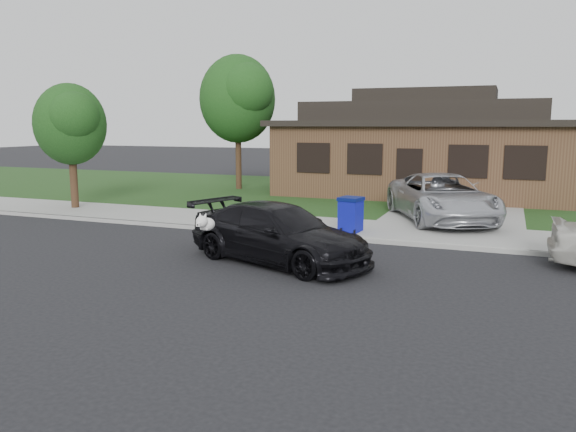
% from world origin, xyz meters
% --- Properties ---
extents(ground, '(120.00, 120.00, 0.00)m').
position_xyz_m(ground, '(0.00, 0.00, 0.00)').
color(ground, black).
rests_on(ground, ground).
extents(sidewalk, '(60.00, 3.00, 0.12)m').
position_xyz_m(sidewalk, '(0.00, 5.00, 0.06)').
color(sidewalk, gray).
rests_on(sidewalk, ground).
extents(curb, '(60.00, 0.12, 0.12)m').
position_xyz_m(curb, '(0.00, 3.50, 0.06)').
color(curb, gray).
rests_on(curb, ground).
extents(lawn, '(60.00, 13.00, 0.13)m').
position_xyz_m(lawn, '(0.00, 13.00, 0.07)').
color(lawn, '#193814').
rests_on(lawn, ground).
extents(driveway, '(4.50, 13.00, 0.14)m').
position_xyz_m(driveway, '(6.00, 10.00, 0.07)').
color(driveway, gray).
rests_on(driveway, ground).
extents(sedan, '(5.10, 3.39, 1.37)m').
position_xyz_m(sedan, '(2.71, 0.56, 0.69)').
color(sedan, black).
rests_on(sedan, ground).
extents(minivan, '(4.53, 5.94, 1.50)m').
position_xyz_m(minivan, '(5.70, 7.17, 0.89)').
color(minivan, '#B6B8BE').
rests_on(minivan, driveway).
extents(recycling_bin, '(0.72, 0.72, 1.02)m').
position_xyz_m(recycling_bin, '(3.46, 4.27, 0.63)').
color(recycling_bin, '#0D1296').
rests_on(recycling_bin, sidewalk).
extents(house, '(12.60, 8.60, 4.65)m').
position_xyz_m(house, '(4.00, 15.00, 2.13)').
color(house, '#422B1C').
rests_on(house, ground).
extents(tree_0, '(3.78, 3.60, 6.34)m').
position_xyz_m(tree_0, '(-4.34, 12.88, 4.48)').
color(tree_0, '#332114').
rests_on(tree_0, ground).
extents(tree_2, '(2.73, 2.60, 4.59)m').
position_xyz_m(tree_2, '(-7.38, 5.11, 3.27)').
color(tree_2, '#332114').
rests_on(tree_2, ground).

